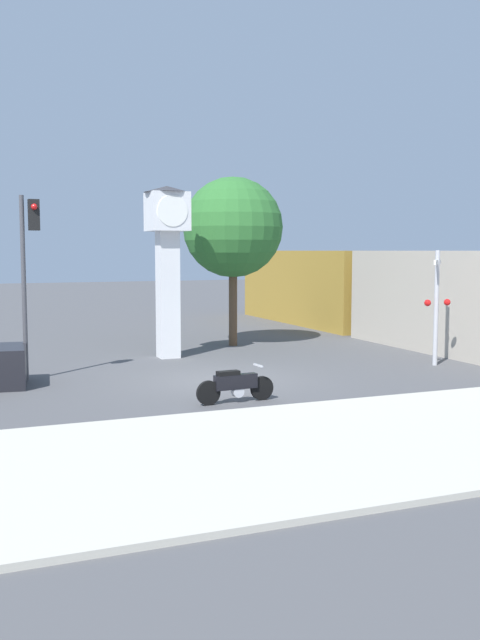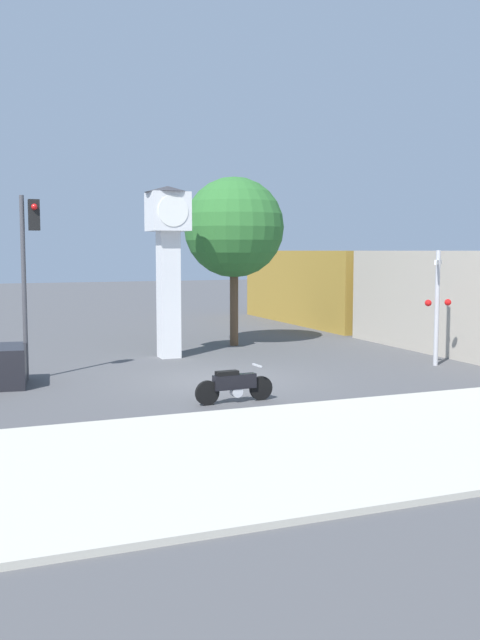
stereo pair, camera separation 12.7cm
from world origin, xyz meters
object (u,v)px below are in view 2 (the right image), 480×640
(clock_tower, at_px, (168,245))
(street_tree, at_px, (234,228))
(motorcycle, at_px, (234,385))
(freight_train, at_px, (380,293))
(railroad_crossing_signal, at_px, (437,303))
(traffic_light, at_px, (29,255))

(clock_tower, distance_m, street_tree, 3.59)
(motorcycle, xyz_separation_m, freight_train, (10.04, 9.76, 1.30))
(motorcycle, relative_size, railroad_crossing_signal, 0.55)
(motorcycle, distance_m, street_tree, 10.40)
(motorcycle, bearing_deg, street_tree, 65.94)
(traffic_light, bearing_deg, street_tree, 30.84)
(motorcycle, bearing_deg, clock_tower, 82.91)
(motorcycle, height_order, traffic_light, traffic_light)
(street_tree, bearing_deg, clock_tower, -147.17)
(freight_train, distance_m, traffic_light, 15.01)
(motorcycle, distance_m, freight_train, 14.06)
(street_tree, bearing_deg, motorcycle, -111.11)
(traffic_light, bearing_deg, railroad_crossing_signal, -9.70)
(traffic_light, height_order, street_tree, street_tree)
(freight_train, height_order, railroad_crossing_signal, railroad_crossing_signal)
(street_tree, bearing_deg, traffic_light, -149.16)
(motorcycle, xyz_separation_m, railroad_crossing_signal, (7.45, 2.63, 1.48))
(motorcycle, bearing_deg, traffic_light, 127.87)
(clock_tower, bearing_deg, street_tree, 32.83)
(motorcycle, height_order, freight_train, freight_train)
(clock_tower, bearing_deg, motorcycle, -94.14)
(motorcycle, xyz_separation_m, clock_tower, (0.52, 7.11, 3.19))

